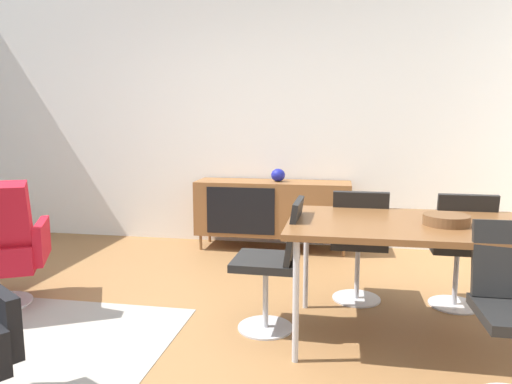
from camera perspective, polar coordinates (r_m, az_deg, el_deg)
name	(u,v)px	position (r m, az deg, el deg)	size (l,w,h in m)	color
ground_plane	(154,348)	(2.98, -12.42, -18.13)	(8.32, 8.32, 0.00)	olive
wall_back	(242,116)	(5.16, -1.69, 9.34)	(6.80, 0.12, 2.80)	white
sideboard	(273,208)	(4.88, 2.04, -1.96)	(1.60, 0.45, 0.72)	brown
vase_cobalt	(278,175)	(4.82, 2.72, 2.08)	(0.14, 0.14, 0.13)	navy
dining_table	(424,230)	(2.94, 19.85, -4.35)	(1.60, 0.90, 0.74)	brown
wooden_bowl_on_table	(446,220)	(2.91, 22.27, -3.18)	(0.26, 0.26, 0.06)	brown
dining_chair_near_window	(275,259)	(2.98, 2.36, -8.21)	(0.43, 0.41, 0.86)	black
dining_chair_back_left	(359,241)	(3.50, 12.45, -5.87)	(0.40, 0.42, 0.86)	black
dining_chair_back_right	(460,245)	(3.60, 23.70, -6.00)	(0.41, 0.43, 0.86)	black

